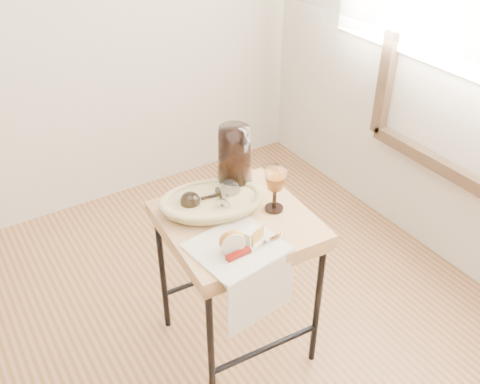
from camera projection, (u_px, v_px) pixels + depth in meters
side_table at (237, 284)px, 2.04m from camera, size 0.53×0.53×0.63m
tea_towel at (236, 247)px, 1.73m from camera, size 0.31×0.28×0.01m
bread_basket at (212, 203)px, 1.90m from camera, size 0.38×0.32×0.05m
goblet_lying_a at (202, 198)px, 1.88m from camera, size 0.13×0.09×0.07m
goblet_lying_b at (227, 196)px, 1.89m from camera, size 0.14×0.13×0.07m
pitcher at (234, 159)px, 1.95m from camera, size 0.21×0.28×0.29m
wine_goblet at (275, 189)px, 1.86m from camera, size 0.10×0.10×0.17m
apple_half at (232, 240)px, 1.69m from camera, size 0.09×0.06×0.08m
apple_wedge at (251, 235)px, 1.75m from camera, size 0.07×0.05×0.04m
table_knife at (254, 247)px, 1.71m from camera, size 0.22×0.03×0.02m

